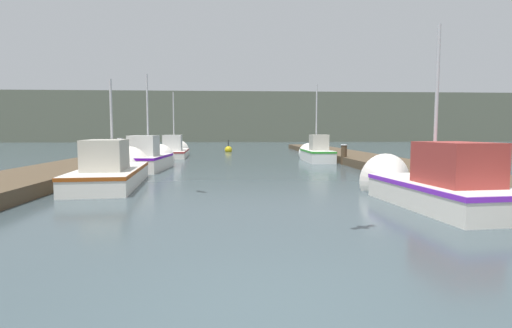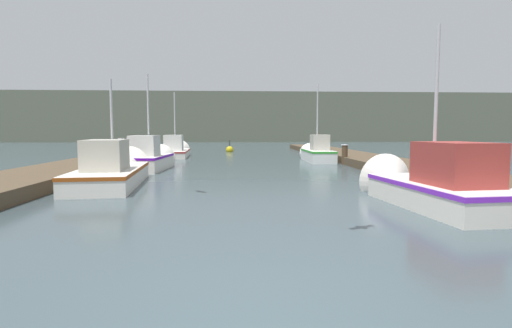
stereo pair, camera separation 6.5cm
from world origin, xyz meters
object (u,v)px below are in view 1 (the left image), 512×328
(fishing_boat_0, at_px, (431,184))
(fishing_boat_2, at_px, (149,159))
(mooring_piling_2, at_px, (344,154))
(mooring_piling_3, at_px, (121,153))
(fishing_boat_3, at_px, (315,153))
(fishing_boat_4, at_px, (175,151))
(mooring_piling_0, at_px, (121,156))
(fishing_boat_1, at_px, (115,170))
(mooring_piling_1, at_px, (131,156))
(channel_buoy, at_px, (228,150))

(fishing_boat_0, relative_size, fishing_boat_2, 1.03)
(mooring_piling_2, height_order, mooring_piling_3, mooring_piling_3)
(fishing_boat_2, bearing_deg, fishing_boat_3, 31.16)
(fishing_boat_4, xyz_separation_m, mooring_piling_2, (9.66, -7.32, 0.13))
(fishing_boat_2, height_order, mooring_piling_2, fishing_boat_2)
(fishing_boat_0, distance_m, fishing_boat_3, 13.74)
(fishing_boat_3, distance_m, mooring_piling_2, 2.70)
(fishing_boat_4, bearing_deg, mooring_piling_0, -98.50)
(fishing_boat_2, bearing_deg, mooring_piling_3, 155.88)
(fishing_boat_1, height_order, mooring_piling_1, fishing_boat_1)
(fishing_boat_3, bearing_deg, channel_buoy, 117.57)
(fishing_boat_3, relative_size, mooring_piling_2, 4.65)
(fishing_boat_2, distance_m, mooring_piling_1, 2.01)
(fishing_boat_1, xyz_separation_m, mooring_piling_1, (-1.02, 6.21, 0.08))
(fishing_boat_4, bearing_deg, mooring_piling_2, -39.95)
(fishing_boat_1, height_order, fishing_boat_4, fishing_boat_4)
(mooring_piling_3, bearing_deg, fishing_boat_4, 81.37)
(mooring_piling_0, xyz_separation_m, mooring_piling_2, (10.64, 2.45, -0.13))
(fishing_boat_0, height_order, mooring_piling_3, fishing_boat_0)
(fishing_boat_3, height_order, fishing_boat_4, fishing_boat_3)
(fishing_boat_3, height_order, mooring_piling_0, fishing_boat_3)
(fishing_boat_3, height_order, mooring_piling_3, fishing_boat_3)
(fishing_boat_2, height_order, fishing_boat_4, fishing_boat_4)
(mooring_piling_3, bearing_deg, fishing_boat_0, -45.35)
(fishing_boat_3, distance_m, mooring_piling_0, 10.90)
(channel_buoy, bearing_deg, fishing_boat_4, -123.70)
(fishing_boat_4, bearing_deg, fishing_boat_3, -31.55)
(fishing_boat_4, distance_m, mooring_piling_0, 9.82)
(fishing_boat_0, height_order, mooring_piling_1, fishing_boat_0)
(channel_buoy, bearing_deg, mooring_piling_3, -109.38)
(fishing_boat_1, bearing_deg, mooring_piling_2, 28.91)
(fishing_boat_1, relative_size, fishing_boat_3, 1.32)
(mooring_piling_1, xyz_separation_m, mooring_piling_3, (-0.24, -0.84, 0.21))
(mooring_piling_0, bearing_deg, mooring_piling_3, 105.26)
(fishing_boat_3, bearing_deg, fishing_boat_1, -132.63)
(mooring_piling_2, bearing_deg, fishing_boat_4, 142.85)
(fishing_boat_2, relative_size, mooring_piling_2, 4.49)
(channel_buoy, bearing_deg, mooring_piling_2, -64.69)
(fishing_boat_3, relative_size, fishing_boat_4, 0.79)
(fishing_boat_1, height_order, channel_buoy, fishing_boat_1)
(fishing_boat_1, xyz_separation_m, fishing_boat_3, (8.76, 9.16, 0.06))
(fishing_boat_2, bearing_deg, mooring_piling_2, 15.14)
(fishing_boat_1, relative_size, mooring_piling_0, 4.94)
(fishing_boat_4, xyz_separation_m, channel_buoy, (3.63, 5.44, -0.22))
(fishing_boat_1, bearing_deg, mooring_piling_3, 97.82)
(mooring_piling_0, height_order, mooring_piling_1, mooring_piling_0)
(mooring_piling_0, relative_size, mooring_piling_3, 0.92)
(mooring_piling_0, relative_size, mooring_piling_1, 1.31)
(mooring_piling_1, height_order, mooring_piling_2, mooring_piling_2)
(fishing_boat_1, distance_m, fishing_boat_2, 4.62)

